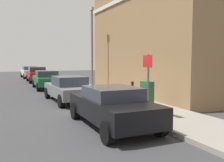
% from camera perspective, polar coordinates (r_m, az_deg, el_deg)
% --- Properties ---
extents(ground, '(80.00, 80.00, 0.00)m').
position_cam_1_polar(ground, '(10.91, -2.68, -7.05)').
color(ground, '#38383A').
extents(sidewalk, '(2.55, 30.00, 0.15)m').
position_cam_1_polar(sidewalk, '(17.10, -4.20, -2.42)').
color(sidewalk, gray).
rests_on(sidewalk, ground).
extents(corner_building, '(6.87, 11.11, 9.53)m').
position_cam_1_polar(corner_building, '(17.28, 13.76, 13.12)').
color(corner_building, olive).
rests_on(corner_building, ground).
extents(car_black, '(1.91, 4.28, 1.35)m').
position_cam_1_polar(car_black, '(8.41, -0.02, -5.68)').
color(car_black, black).
rests_on(car_black, ground).
extents(car_grey, '(1.94, 4.31, 1.38)m').
position_cam_1_polar(car_grey, '(13.57, -9.87, -1.71)').
color(car_grey, slate).
rests_on(car_grey, ground).
extents(car_green, '(1.90, 3.97, 1.40)m').
position_cam_1_polar(car_green, '(19.90, -14.74, 0.35)').
color(car_green, '#195933').
rests_on(car_green, ground).
extents(car_red, '(1.87, 4.14, 1.52)m').
position_cam_1_polar(car_red, '(26.05, -16.80, 1.45)').
color(car_red, maroon).
rests_on(car_red, ground).
extents(car_white, '(1.88, 4.11, 1.43)m').
position_cam_1_polar(car_white, '(32.32, -18.32, 2.00)').
color(car_white, silver).
rests_on(car_white, ground).
extents(utility_cabinet, '(0.46, 0.61, 1.15)m').
position_cam_1_polar(utility_cabinet, '(11.13, 7.99, -3.28)').
color(utility_cabinet, '#1E4C28').
rests_on(utility_cabinet, sidewalk).
extents(bollard_near_cabinet, '(0.14, 0.14, 1.04)m').
position_cam_1_polar(bollard_near_cabinet, '(12.44, 4.69, -2.27)').
color(bollard_near_cabinet, black).
rests_on(bollard_near_cabinet, sidewalk).
extents(street_sign, '(0.08, 0.60, 2.30)m').
position_cam_1_polar(street_sign, '(9.03, 8.21, 1.06)').
color(street_sign, '#59595B').
rests_on(street_sign, sidewalk).
extents(lamppost, '(0.20, 0.44, 5.72)m').
position_cam_1_polar(lamppost, '(17.70, -4.59, 8.29)').
color(lamppost, '#59595B').
rests_on(lamppost, sidewalk).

